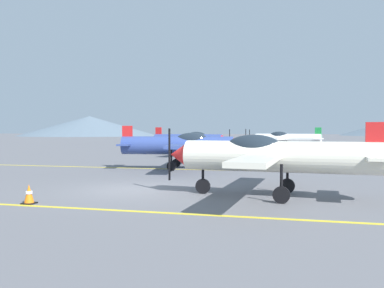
# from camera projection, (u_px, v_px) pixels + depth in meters

# --- Properties ---
(ground_plane) EXTENTS (400.00, 400.00, 0.00)m
(ground_plane) POSITION_uv_depth(u_px,v_px,m) (134.00, 190.00, 14.45)
(ground_plane) COLOR slate
(apron_line_near) EXTENTS (80.00, 0.16, 0.01)m
(apron_line_near) POSITION_uv_depth(u_px,v_px,m) (85.00, 209.00, 11.00)
(apron_line_near) COLOR yellow
(apron_line_near) RESTS_ON ground_plane
(apron_line_far) EXTENTS (80.00, 0.16, 0.01)m
(apron_line_far) POSITION_uv_depth(u_px,v_px,m) (186.00, 169.00, 21.97)
(apron_line_far) COLOR yellow
(apron_line_far) RESTS_ON ground_plane
(airplane_near) EXTENTS (7.12, 8.19, 2.45)m
(airplane_near) POSITION_uv_depth(u_px,v_px,m) (271.00, 155.00, 12.85)
(airplane_near) COLOR silver
(airplane_near) RESTS_ON ground_plane
(airplane_mid) EXTENTS (7.15, 8.19, 2.45)m
(airplane_mid) POSITION_uv_depth(u_px,v_px,m) (182.00, 145.00, 22.14)
(airplane_mid) COLOR #33478C
(airplane_mid) RESTS_ON ground_plane
(airplane_far) EXTENTS (7.15, 8.19, 2.45)m
(airplane_far) POSITION_uv_depth(u_px,v_px,m) (191.00, 139.00, 34.36)
(airplane_far) COLOR #33478C
(airplane_far) RESTS_ON ground_plane
(airplane_back) EXTENTS (7.16, 8.14, 2.45)m
(airplane_back) POSITION_uv_depth(u_px,v_px,m) (285.00, 139.00, 37.99)
(airplane_back) COLOR white
(airplane_back) RESTS_ON ground_plane
(traffic_cone_front) EXTENTS (0.36, 0.36, 0.59)m
(traffic_cone_front) POSITION_uv_depth(u_px,v_px,m) (29.00, 194.00, 11.74)
(traffic_cone_front) COLOR black
(traffic_cone_front) RESTS_ON ground_plane
(hill_left) EXTENTS (51.87, 51.87, 7.49)m
(hill_left) POSITION_uv_depth(u_px,v_px,m) (89.00, 126.00, 149.21)
(hill_left) COLOR slate
(hill_left) RESTS_ON ground_plane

